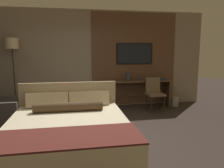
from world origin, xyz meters
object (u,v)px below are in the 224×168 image
object	(u,v)px
tv	(134,54)
armchair_by_window	(2,111)
book	(160,79)
bed	(69,133)
vase_tall	(128,76)
floor_lamp	(12,50)
desk	(136,88)
vase_short	(140,77)
waste_bin	(175,101)
desk_chair	(154,91)

from	to	relation	value
tv	armchair_by_window	size ratio (longest dim) A/B	1.28
book	bed	bearing A→B (deg)	-135.46
tv	vase_tall	size ratio (longest dim) A/B	4.47
armchair_by_window	floor_lamp	size ratio (longest dim) A/B	0.43
desk	bed	bearing A→B (deg)	-125.75
armchair_by_window	vase_short	size ratio (longest dim) A/B	5.08
bed	waste_bin	size ratio (longest dim) A/B	7.90
bed	desk	bearing A→B (deg)	54.25
waste_bin	desk_chair	bearing A→B (deg)	-156.95
desk_chair	book	bearing A→B (deg)	49.10
vase_short	waste_bin	size ratio (longest dim) A/B	0.60
bed	waste_bin	bearing A→B (deg)	38.78
desk	vase_short	world-z (taller)	vase_short
desk_chair	waste_bin	size ratio (longest dim) A/B	3.27
desk	vase_tall	size ratio (longest dim) A/B	8.35
vase_short	book	bearing A→B (deg)	0.92
floor_lamp	book	distance (m)	4.18
tv	vase_short	world-z (taller)	tv
bed	tv	size ratio (longest dim) A/B	2.03
floor_lamp	vase_tall	world-z (taller)	floor_lamp
tv	desk_chair	xyz separation A→B (m)	(0.38, -0.69, -1.01)
tv	vase_short	distance (m)	0.73
desk	book	xyz separation A→B (m)	(0.74, -0.05, 0.26)
tv	armchair_by_window	bearing A→B (deg)	-164.57
armchair_by_window	bed	bearing A→B (deg)	-139.75
bed	armchair_by_window	xyz separation A→B (m)	(-1.58, 1.87, -0.07)
tv	waste_bin	xyz separation A→B (m)	(1.17, -0.35, -1.42)
vase_tall	bed	bearing A→B (deg)	-122.73
bed	vase_tall	size ratio (longest dim) A/B	9.07
desk	armchair_by_window	world-z (taller)	desk
vase_short	waste_bin	world-z (taller)	vase_short
armchair_by_window	book	world-z (taller)	book
bed	book	size ratio (longest dim) A/B	9.21
desk_chair	vase_short	bearing A→B (deg)	118.03
bed	vase_short	xyz separation A→B (m)	(2.01, 2.60, 0.55)
bed	armchair_by_window	distance (m)	2.45
bed	vase_short	size ratio (longest dim) A/B	13.14
desk_chair	desk	bearing A→B (deg)	123.00
desk	vase_short	xyz separation A→B (m)	(0.10, -0.06, 0.33)
vase_short	tv	bearing A→B (deg)	112.99
vase_tall	book	distance (m)	0.99
bed	tv	xyz separation A→B (m)	(1.91, 2.83, 1.24)
waste_bin	vase_short	bearing A→B (deg)	173.59
bed	vase_tall	bearing A→B (deg)	57.27
book	tv	bearing A→B (deg)	163.18
vase_tall	vase_short	distance (m)	0.35
desk	desk_chair	xyz separation A→B (m)	(0.38, -0.52, 0.01)
bed	vase_tall	world-z (taller)	vase_tall
armchair_by_window	book	distance (m)	4.33
desk_chair	floor_lamp	size ratio (longest dim) A/B	0.46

